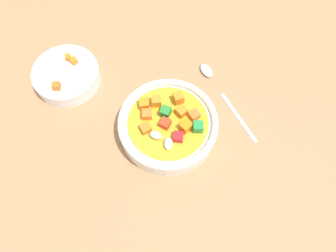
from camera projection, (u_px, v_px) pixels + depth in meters
ground_plane at (168, 133)px, 58.54cm from camera, size 140.00×140.00×2.00cm
soup_bowl_main at (168, 125)px, 55.35cm from camera, size 18.31×18.31×6.02cm
spoon at (223, 94)px, 60.57cm from camera, size 18.73×10.03×1.02cm
side_bowl_small at (67, 75)px, 60.87cm from camera, size 13.46×13.46×4.15cm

